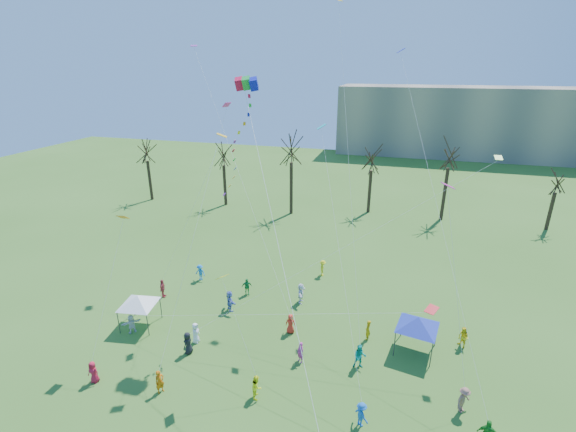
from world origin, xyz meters
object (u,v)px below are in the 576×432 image
(canopy_tent_blue, at_px, (418,322))
(big_box_kite, at_px, (241,149))
(canopy_tent_white, at_px, (138,300))
(distant_building, at_px, (476,122))

(canopy_tent_blue, bearing_deg, big_box_kite, 176.23)
(big_box_kite, height_order, canopy_tent_white, big_box_kite)
(canopy_tent_blue, bearing_deg, canopy_tent_white, -172.50)
(big_box_kite, bearing_deg, canopy_tent_blue, -3.77)
(distant_building, relative_size, big_box_kite, 2.54)
(canopy_tent_white, bearing_deg, big_box_kite, 25.38)
(distant_building, xyz_separation_m, canopy_tent_blue, (-13.18, -73.22, -5.06))
(distant_building, distance_m, canopy_tent_blue, 74.57)
(distant_building, height_order, canopy_tent_white, distant_building)
(big_box_kite, distance_m, canopy_tent_white, 14.37)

